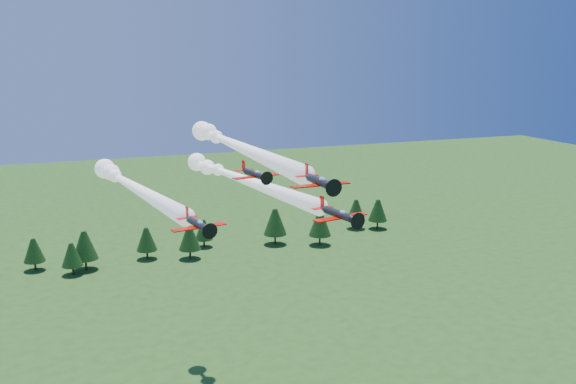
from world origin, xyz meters
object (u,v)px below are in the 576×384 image
object	(u,v)px
plane_lead	(235,144)
plane_right	(240,178)
plane_slot	(255,174)
plane_left	(131,185)

from	to	relation	value
plane_lead	plane_right	distance (m)	12.10
plane_lead	plane_slot	bearing A→B (deg)	-96.93
plane_lead	plane_right	xyz separation A→B (m)	(3.37, 8.91, -7.46)
plane_right	plane_slot	world-z (taller)	plane_slot
plane_lead	plane_left	bearing A→B (deg)	156.55
plane_lead	plane_slot	size ratio (longest dim) A/B	7.66
plane_left	plane_right	bearing A→B (deg)	-2.59
plane_lead	plane_right	bearing A→B (deg)	67.40
plane_left	plane_slot	bearing A→B (deg)	-64.88
plane_slot	plane_left	bearing A→B (deg)	114.95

